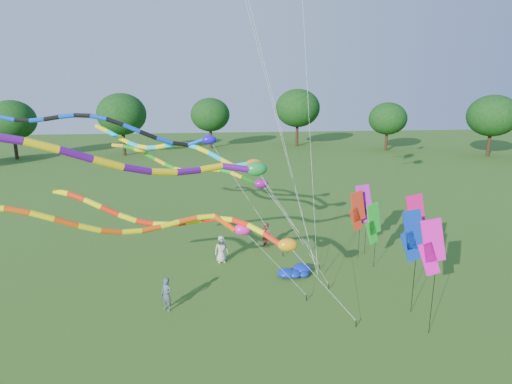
{
  "coord_description": "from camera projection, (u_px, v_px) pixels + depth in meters",
  "views": [
    {
      "loc": [
        -3.12,
        -16.69,
        10.21
      ],
      "look_at": [
        -0.73,
        4.9,
        4.8
      ],
      "focal_mm": 30.0,
      "sensor_mm": 36.0,
      "label": 1
    }
  ],
  "objects": [
    {
      "name": "banner_pole_magenta_a",
      "position": [
        432.0,
        248.0,
        17.24
      ],
      "size": [
        1.15,
        0.31,
        5.13
      ],
      "rotation": [
        0.0,
        0.0,
        -0.2
      ],
      "color": "black",
      "rests_on": "ground"
    },
    {
      "name": "tree_ring",
      "position": [
        258.0,
        197.0,
        18.71
      ],
      "size": [
        116.71,
        113.66,
        9.64
      ],
      "color": "#382314",
      "rests_on": "ground"
    },
    {
      "name": "tube_kite_orange",
      "position": [
        141.0,
        223.0,
        17.76
      ],
      "size": [
        14.26,
        2.78,
        6.58
      ],
      "rotation": [
        0.0,
        0.0,
        0.16
      ],
      "color": "black",
      "rests_on": "ground"
    },
    {
      "name": "tube_kite_blue",
      "position": [
        124.0,
        129.0,
        23.47
      ],
      "size": [
        16.21,
        1.36,
        9.51
      ],
      "rotation": [
        0.0,
        0.0,
        -0.01
      ],
      "color": "black",
      "rests_on": "ground"
    },
    {
      "name": "banner_pole_red",
      "position": [
        357.0,
        211.0,
        25.37
      ],
      "size": [
        1.14,
        0.4,
        4.24
      ],
      "rotation": [
        0.0,
        0.0,
        0.28
      ],
      "color": "black",
      "rests_on": "ground"
    },
    {
      "name": "person_b",
      "position": [
        167.0,
        294.0,
        19.83
      ],
      "size": [
        0.7,
        0.67,
        1.6
      ],
      "primitive_type": "imported",
      "rotation": [
        0.0,
        0.0,
        -0.7
      ],
      "color": "#44525F",
      "rests_on": "ground"
    },
    {
      "name": "blue_nylon_heap",
      "position": [
        291.0,
        273.0,
        23.39
      ],
      "size": [
        1.51,
        1.69,
        0.57
      ],
      "color": "#0C24A5",
      "rests_on": "ground"
    },
    {
      "name": "banner_pole_magenta_b",
      "position": [
        415.0,
        218.0,
        21.07
      ],
      "size": [
        1.16,
        0.14,
        5.13
      ],
      "rotation": [
        0.0,
        0.0,
        -0.06
      ],
      "color": "black",
      "rests_on": "ground"
    },
    {
      "name": "banner_pole_violet",
      "position": [
        363.0,
        204.0,
        25.9
      ],
      "size": [
        1.14,
        0.39,
        4.5
      ],
      "rotation": [
        0.0,
        0.0,
        -0.27
      ],
      "color": "black",
      "rests_on": "ground"
    },
    {
      "name": "banner_pole_blue_a",
      "position": [
        413.0,
        236.0,
        18.97
      ],
      "size": [
        1.16,
        0.21,
        4.99
      ],
      "rotation": [
        0.0,
        0.0,
        -0.12
      ],
      "color": "black",
      "rests_on": "ground"
    },
    {
      "name": "banner_pole_green",
      "position": [
        373.0,
        224.0,
        24.04
      ],
      "size": [
        1.11,
        0.51,
        3.92
      ],
      "rotation": [
        0.0,
        0.0,
        0.38
      ],
      "color": "black",
      "rests_on": "ground"
    },
    {
      "name": "person_a",
      "position": [
        221.0,
        249.0,
        25.3
      ],
      "size": [
        0.88,
        0.65,
        1.63
      ],
      "primitive_type": "imported",
      "rotation": [
        0.0,
        0.0,
        0.18
      ],
      "color": "#B9B7A7",
      "rests_on": "ground"
    },
    {
      "name": "tube_kite_purple",
      "position": [
        117.0,
        159.0,
        16.06
      ],
      "size": [
        18.0,
        6.03,
        9.59
      ],
      "rotation": [
        0.0,
        0.0,
        0.33
      ],
      "color": "black",
      "rests_on": "ground"
    },
    {
      "name": "person_c",
      "position": [
        267.0,
        235.0,
        27.81
      ],
      "size": [
        0.76,
        0.89,
        1.59
      ],
      "primitive_type": "imported",
      "rotation": [
        0.0,
        0.0,
        1.8
      ],
      "color": "#9A3D38",
      "rests_on": "ground"
    },
    {
      "name": "ground",
      "position": [
        285.0,
        323.0,
        18.89
      ],
      "size": [
        160.0,
        160.0,
        0.0
      ],
      "primitive_type": "plane",
      "color": "#225215",
      "rests_on": "ground"
    },
    {
      "name": "tube_kite_red",
      "position": [
        200.0,
        225.0,
        18.93
      ],
      "size": [
        12.97,
        3.55,
        6.24
      ],
      "rotation": [
        0.0,
        0.0,
        -0.3
      ],
      "color": "black",
      "rests_on": "ground"
    },
    {
      "name": "tube_kite_green",
      "position": [
        204.0,
        170.0,
        28.17
      ],
      "size": [
        12.68,
        5.72,
        6.87
      ],
      "rotation": [
        0.0,
        0.0,
        -0.41
      ],
      "color": "black",
      "rests_on": "ground"
    },
    {
      "name": "tube_kite_cyan",
      "position": [
        193.0,
        152.0,
        24.77
      ],
      "size": [
        12.85,
        5.6,
        8.35
      ],
      "rotation": [
        0.0,
        0.0,
        -0.37
      ],
      "color": "black",
      "rests_on": "ground"
    }
  ]
}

